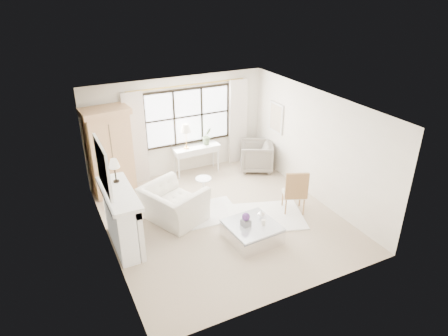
{
  "coord_description": "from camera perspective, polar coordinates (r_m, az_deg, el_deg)",
  "views": [
    {
      "loc": [
        -3.39,
        -6.99,
        5.04
      ],
      "look_at": [
        0.15,
        0.2,
        1.17
      ],
      "focal_mm": 32.0,
      "sensor_mm": 36.0,
      "label": 1
    }
  ],
  "objects": [
    {
      "name": "console_lamp",
      "position": [
        10.73,
        -5.49,
        5.58
      ],
      "size": [
        0.28,
        0.28,
        0.69
      ],
      "color": "#BF8942",
      "rests_on": "console_table"
    },
    {
      "name": "wall_right",
      "position": [
        9.86,
        12.92,
        3.12
      ],
      "size": [
        0.0,
        5.5,
        5.5
      ],
      "primitive_type": "plane",
      "rotation": [
        1.57,
        0.0,
        -1.57
      ],
      "color": "white",
      "rests_on": "ground"
    },
    {
      "name": "art_canvas",
      "position": [
        11.04,
        7.37,
        7.13
      ],
      "size": [
        0.01,
        0.52,
        0.72
      ],
      "primitive_type": "cube",
      "color": "beige",
      "rests_on": "wall_right"
    },
    {
      "name": "window_frame",
      "position": [
        10.95,
        -5.15,
        7.35
      ],
      "size": [
        2.5,
        0.04,
        1.5
      ],
      "primitive_type": null,
      "color": "black",
      "rests_on": "wall_back"
    },
    {
      "name": "planter_flowers",
      "position": [
        8.23,
        3.15,
        -6.97
      ],
      "size": [
        0.17,
        0.17,
        0.17
      ],
      "primitive_type": "sphere",
      "color": "#592F77",
      "rests_on": "planter_box"
    },
    {
      "name": "wall_left",
      "position": [
        7.96,
        -16.71,
        -3.04
      ],
      "size": [
        0.0,
        5.5,
        5.5
      ],
      "primitive_type": "plane",
      "rotation": [
        1.57,
        0.0,
        1.57
      ],
      "color": "white",
      "rests_on": "ground"
    },
    {
      "name": "curtain_left",
      "position": [
        10.6,
        -12.51,
        4.09
      ],
      "size": [
        0.55,
        0.1,
        2.47
      ],
      "primitive_type": "cube",
      "color": "beige",
      "rests_on": "ground"
    },
    {
      "name": "fireplace",
      "position": [
        8.33,
        -14.58,
        -6.97
      ],
      "size": [
        0.58,
        1.66,
        1.26
      ],
      "color": "white",
      "rests_on": "ground"
    },
    {
      "name": "mirror_frame",
      "position": [
        7.75,
        -16.95,
        0.18
      ],
      "size": [
        0.05,
        1.15,
        0.95
      ],
      "primitive_type": "cube",
      "color": "silver",
      "rests_on": "wall_left"
    },
    {
      "name": "wall_back",
      "position": [
        10.96,
        -6.62,
        5.92
      ],
      "size": [
        5.0,
        0.0,
        5.0
      ],
      "primitive_type": "plane",
      "rotation": [
        1.57,
        0.0,
        0.0
      ],
      "color": "silver",
      "rests_on": "ground"
    },
    {
      "name": "club_armchair",
      "position": [
        9.05,
        -7.2,
        -5.17
      ],
      "size": [
        1.54,
        1.62,
        0.83
      ],
      "primitive_type": "imported",
      "rotation": [
        0.0,
        0.0,
        1.98
      ],
      "color": "silver",
      "rests_on": "floor"
    },
    {
      "name": "floor",
      "position": [
        9.26,
        -0.26,
        -7.19
      ],
      "size": [
        5.5,
        5.5,
        0.0
      ],
      "primitive_type": "plane",
      "color": "#BEA78D",
      "rests_on": "ground"
    },
    {
      "name": "rug_right",
      "position": [
        9.35,
        5.97,
        -6.9
      ],
      "size": [
        2.01,
        1.74,
        0.03
      ],
      "primitive_type": "cube",
      "rotation": [
        0.0,
        0.0,
        -0.32
      ],
      "color": "white",
      "rests_on": "floor"
    },
    {
      "name": "mirror_glass",
      "position": [
        7.75,
        -16.73,
        0.22
      ],
      "size": [
        0.02,
        1.0,
        0.8
      ],
      "primitive_type": "cube",
      "color": "silver",
      "rests_on": "wall_left"
    },
    {
      "name": "rug_left",
      "position": [
        9.42,
        -2.94,
        -6.5
      ],
      "size": [
        1.68,
        1.26,
        0.03
      ],
      "primitive_type": "cube",
      "rotation": [
        0.0,
        0.0,
        -0.09
      ],
      "color": "white",
      "rests_on": "floor"
    },
    {
      "name": "wall_front",
      "position": [
        6.57,
        10.41,
        -8.89
      ],
      "size": [
        5.0,
        0.0,
        5.0
      ],
      "primitive_type": "plane",
      "rotation": [
        -1.57,
        0.0,
        0.0
      ],
      "color": "white",
      "rests_on": "ground"
    },
    {
      "name": "planter_box",
      "position": [
        8.31,
        3.12,
        -7.82
      ],
      "size": [
        0.19,
        0.19,
        0.13
      ],
      "primitive_type": "cube",
      "rotation": [
        0.0,
        0.0,
        0.11
      ],
      "color": "slate",
      "rests_on": "coffee_table"
    },
    {
      "name": "curtain_rod",
      "position": [
        10.66,
        -5.23,
        11.72
      ],
      "size": [
        3.3,
        0.04,
        0.04
      ],
      "primitive_type": "cylinder",
      "rotation": [
        0.0,
        1.57,
        0.0
      ],
      "color": "#AA883B",
      "rests_on": "wall_back"
    },
    {
      "name": "coffee_table",
      "position": [
        8.5,
        4.01,
        -9.13
      ],
      "size": [
        1.06,
        1.06,
        0.38
      ],
      "rotation": [
        0.0,
        0.0,
        0.07
      ],
      "color": "white",
      "rests_on": "floor"
    },
    {
      "name": "french_chair",
      "position": [
        9.5,
        9.89,
        -4.49
      ],
      "size": [
        0.63,
        0.64,
        1.08
      ],
      "rotation": [
        0.0,
        0.0,
        2.73
      ],
      "color": "#A87946",
      "rests_on": "floor"
    },
    {
      "name": "window_pane",
      "position": [
        10.95,
        -5.16,
        7.36
      ],
      "size": [
        2.4,
        0.02,
        1.5
      ],
      "primitive_type": "cube",
      "color": "white",
      "rests_on": "wall_back"
    },
    {
      "name": "curtain_right",
      "position": [
        11.59,
        2.01,
        6.6
      ],
      "size": [
        0.55,
        0.1,
        2.47
      ],
      "primitive_type": "cube",
      "color": "silver",
      "rests_on": "ground"
    },
    {
      "name": "art_frame",
      "position": [
        11.05,
        7.46,
        7.14
      ],
      "size": [
        0.04,
        0.62,
        0.82
      ],
      "primitive_type": "cube",
      "color": "silver",
      "rests_on": "wall_right"
    },
    {
      "name": "console_table",
      "position": [
        11.2,
        -3.93,
        1.23
      ],
      "size": [
        1.31,
        0.48,
        0.8
      ],
      "rotation": [
        0.0,
        0.0,
        0.02
      ],
      "color": "silver",
      "rests_on": "floor"
    },
    {
      "name": "orchid_plant",
      "position": [
        11.07,
        -2.43,
        4.6
      ],
      "size": [
        0.29,
        0.24,
        0.49
      ],
      "primitive_type": "imported",
      "rotation": [
        0.0,
        0.0,
        0.08
      ],
      "color": "#546946",
      "rests_on": "console_table"
    },
    {
      "name": "pillar_candle",
      "position": [
        8.36,
        5.65,
        -7.75
      ],
      "size": [
        0.09,
        0.09,
        0.12
      ],
      "primitive_type": "cylinder",
      "color": "white",
      "rests_on": "coffee_table"
    },
    {
      "name": "ceiling",
      "position": [
        8.12,
        -0.3,
        9.02
      ],
      "size": [
        5.5,
        5.5,
        0.0
      ],
      "primitive_type": "plane",
      "rotation": [
        3.14,
        0.0,
        0.0
      ],
      "color": "silver",
      "rests_on": "ground"
    },
    {
      "name": "armoire",
      "position": [
        10.21,
        -15.99,
        2.28
      ],
      "size": [
        1.18,
        0.81,
        2.24
      ],
      "rotation": [
        0.0,
        0.0,
        0.1
      ],
      "color": "tan",
      "rests_on": "floor"
    },
    {
      "name": "side_table",
      "position": [
        10.0,
        -2.94,
        -2.35
      ],
      "size": [
        0.4,
        0.4,
        0.51
      ],
      "color": "silver",
      "rests_on": "floor"
    },
    {
      "name": "wingback_chair",
      "position": [
        11.39,
        4.64,
        1.7
      ],
      "size": [
        1.21,
        1.2,
        0.82
      ],
      "primitive_type": "imported",
      "rotation": [
        0.0,
        0.0,
        -2.07
      ],
      "color": "gray",
      "rests_on": "floor"
    },
    {
      "name": "coffee_vase",
      "position": [
        8.59,
        5.32,
        -6.55
      ],
      "size": [
        0.19,
        0.19,
        0.16
      ],
      "primitive_type": "imported",
      "rotation": [
        0.0,
        0.0,
        -0.24
      ],
      "color": "white",
      "rests_on": "coffee_table"
    },
    {
      "name": "mantel_lamp",
      "position": [
        8.23,
        -15.43,
        0.5
      ],
      "size": [
        0.22,
        0.22,
        0.51
      ],
      "color": "black",
      "rests_on": "fireplace"
    }
  ]
}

